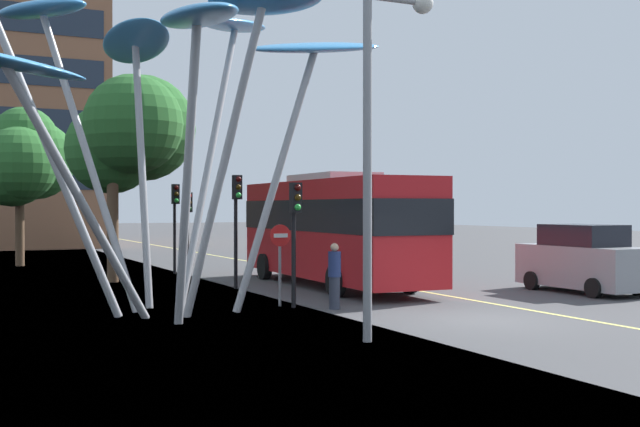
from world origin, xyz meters
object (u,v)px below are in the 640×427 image
Objects in this scene: car_parked_mid at (583,260)px; traffic_light_kerb_near at (295,217)px; traffic_light_island_mid at (188,215)px; no_entry_sign at (280,251)px; street_lamp at (383,113)px; traffic_light_kerb_far at (237,207)px; pedestrian at (335,276)px; traffic_light_opposite at (175,209)px; leaf_sculpture at (155,45)px; red_bus at (333,225)px.

traffic_light_kerb_near is at bearing 178.07° from car_parked_mid.
no_entry_sign is (-0.67, -11.08, -0.90)m from traffic_light_island_mid.
street_lamp is at bearing -93.22° from traffic_light_island_mid.
street_lamp is at bearing -94.02° from traffic_light_kerb_far.
pedestrian is at bearing -50.21° from no_entry_sign.
traffic_light_opposite is (0.05, 12.03, 0.19)m from traffic_light_kerb_near.
traffic_light_island_mid is 0.91× the size of traffic_light_opposite.
no_entry_sign is (-0.18, 0.61, -0.94)m from traffic_light_kerb_near.
traffic_light_kerb_far is 6.65m from traffic_light_opposite.
leaf_sculpture is 6.33m from no_entry_sign.
leaf_sculpture reaches higher than pedestrian.
car_parked_mid is at bearing -3.08° from leaf_sculpture.
street_lamp reaches higher than red_bus.
street_lamp reaches higher than car_parked_mid.
traffic_light_island_mid is (4.16, 11.30, -4.38)m from leaf_sculpture.
car_parked_mid is 2.52× the size of pedestrian.
car_parked_mid is (9.83, -0.33, -1.42)m from traffic_light_kerb_near.
traffic_light_kerb_near is 0.92× the size of traffic_light_opposite.
leaf_sculpture is 3.28× the size of traffic_light_opposite.
traffic_light_opposite is at bearing 142.28° from traffic_light_island_mid.
red_bus reaches higher than traffic_light_kerb_near.
leaf_sculpture is at bearing -176.45° from no_entry_sign.
traffic_light_kerb_far reaches higher than car_parked_mid.
traffic_light_kerb_near is at bearing -6.16° from leaf_sculpture.
traffic_light_opposite is at bearing 88.26° from street_lamp.
traffic_light_island_mid is at bearing 86.78° from street_lamp.
street_lamp is 4.09× the size of pedestrian.
red_bus is 6.08m from traffic_light_kerb_near.
car_parked_mid is at bearing 26.53° from street_lamp.
traffic_light_opposite is 17.63m from street_lamp.
no_entry_sign is (-1.04, 1.25, 0.62)m from pedestrian.
street_lamp is 6.25m from pedestrian.
red_bus is 4.97× the size of no_entry_sign.
traffic_light_kerb_near is 1.14m from no_entry_sign.
street_lamp is at bearing -105.43° from pedestrian.
no_entry_sign is at bearing -131.29° from red_bus.
traffic_light_kerb_far is 1.14× the size of traffic_light_island_mid.
traffic_light_kerb_far is (0.28, 5.38, 0.28)m from traffic_light_kerb_near.
leaf_sculpture reaches higher than traffic_light_kerb_far.
traffic_light_kerb_near is 1.02× the size of traffic_light_island_mid.
traffic_light_kerb_far is 4.95m from no_entry_sign.
leaf_sculpture is 7.03m from street_lamp.
traffic_light_kerb_far is 6.32m from traffic_light_island_mid.
red_bus is at bearing -63.67° from traffic_light_opposite.
pedestrian is at bearing -86.36° from traffic_light_opposite.
traffic_light_island_mid is 15.29m from car_parked_mid.
red_bus is at bearing -8.42° from traffic_light_kerb_far.
leaf_sculpture reaches higher than red_bus.
red_bus is 6.28m from pedestrian.
traffic_light_kerb_near reaches higher than traffic_light_island_mid.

